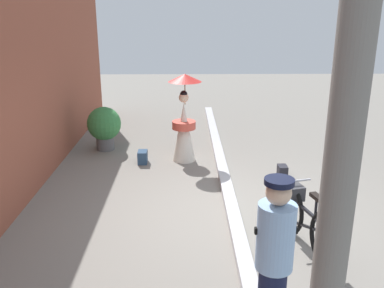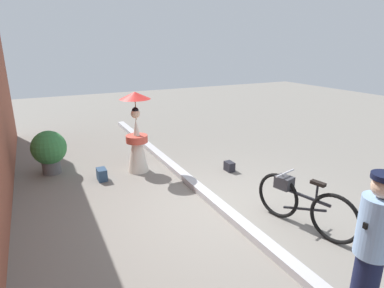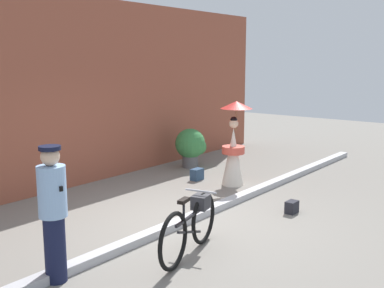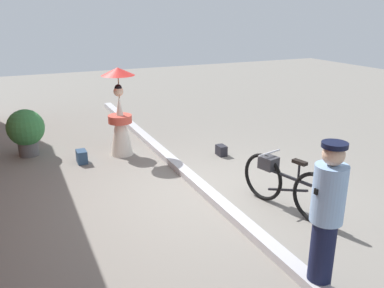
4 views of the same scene
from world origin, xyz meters
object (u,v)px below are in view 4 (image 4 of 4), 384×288
object	(u,v)px
bicycle_near_officer	(285,183)
person_officer	(326,215)
backpack_on_pavement	(222,150)
backpack_spare	(82,156)
potted_plant_by_door	(27,130)
person_with_parasol	(120,115)

from	to	relation	value
bicycle_near_officer	person_officer	distance (m)	1.90
backpack_on_pavement	backpack_spare	xyz separation A→B (m)	(0.78, 2.75, 0.02)
potted_plant_by_door	backpack_on_pavement	distance (m)	4.09
person_officer	person_with_parasol	distance (m)	5.20
potted_plant_by_door	backpack_spare	xyz separation A→B (m)	(-0.95, -0.93, -0.42)
backpack_on_pavement	potted_plant_by_door	bearing A→B (deg)	64.87
person_with_parasol	backpack_on_pavement	xyz separation A→B (m)	(-0.96, -1.89, -0.75)
person_with_parasol	backpack_on_pavement	size ratio (longest dim) A/B	7.33
potted_plant_by_door	person_officer	bearing A→B (deg)	-156.15
potted_plant_by_door	backpack_on_pavement	bearing A→B (deg)	-115.13
person_officer	backpack_spare	size ratio (longest dim) A/B	5.78
person_with_parasol	person_officer	bearing A→B (deg)	-170.96
bicycle_near_officer	backpack_on_pavement	world-z (taller)	bicycle_near_officer
person_with_parasol	bicycle_near_officer	bearing A→B (deg)	-155.27
backpack_spare	bicycle_near_officer	bearing A→B (deg)	-143.23
bicycle_near_officer	person_officer	size ratio (longest dim) A/B	1.02
bicycle_near_officer	potted_plant_by_door	bearing A→B (deg)	38.66
person_officer	backpack_spare	xyz separation A→B (m)	(4.96, 1.68, -0.77)
potted_plant_by_door	backpack_spare	size ratio (longest dim) A/B	3.37
potted_plant_by_door	backpack_spare	distance (m)	1.39
person_with_parasol	backpack_on_pavement	bearing A→B (deg)	-116.86
person_officer	backpack_spare	world-z (taller)	person_officer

